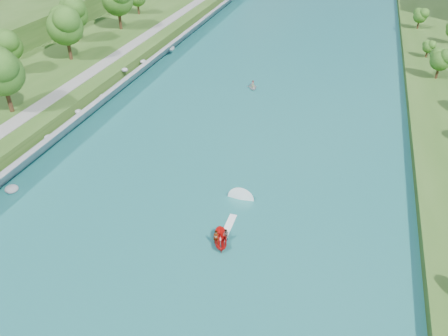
% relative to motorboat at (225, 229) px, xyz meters
% --- Properties ---
extents(ground, '(260.00, 260.00, 0.00)m').
position_rel_motorboat_xyz_m(ground, '(-5.42, -2.32, -0.70)').
color(ground, '#2D5119').
rests_on(ground, ground).
extents(river_water, '(55.00, 240.00, 0.10)m').
position_rel_motorboat_xyz_m(river_water, '(-5.42, 17.68, -0.65)').
color(river_water, '#1B6266').
rests_on(river_water, ground).
extents(riprap_bank, '(4.47, 236.00, 4.06)m').
position_rel_motorboat_xyz_m(riprap_bank, '(-31.27, 16.71, 1.10)').
color(riprap_bank, slate).
rests_on(riprap_bank, ground).
extents(riverside_path, '(3.00, 200.00, 0.10)m').
position_rel_motorboat_xyz_m(riverside_path, '(-37.92, 17.68, 2.85)').
color(riverside_path, gray).
rests_on(riverside_path, berm_west).
extents(motorboat, '(3.60, 18.77, 2.18)m').
position_rel_motorboat_xyz_m(motorboat, '(0.00, 0.00, 0.00)').
color(motorboat, red).
rests_on(motorboat, river_water).
extents(raft, '(3.06, 3.52, 1.65)m').
position_rel_motorboat_xyz_m(raft, '(-7.33, 42.84, -0.23)').
color(raft, '#93969C').
rests_on(raft, river_water).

